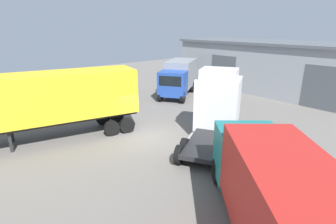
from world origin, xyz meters
name	(u,v)px	position (x,y,z in m)	size (l,w,h in m)	color
ground_plane	(146,135)	(0.00, 0.00, 0.00)	(60.00, 60.00, 0.00)	slate
warehouse_building	(286,67)	(0.00, 17.82, 2.56)	(23.32, 8.15, 5.10)	#93999E
tractor_unit_white	(216,106)	(3.05, 3.06, 2.00)	(5.17, 6.53, 4.23)	silver
container_trailer_white	(56,98)	(-3.07, -4.29, 2.57)	(4.58, 9.86, 4.05)	yellow
box_truck_blue	(179,76)	(-6.14, 8.55, 1.88)	(5.57, 6.76, 3.35)	#2347A3
box_truck_teal	(277,196)	(9.76, -2.42, 1.91)	(7.62, 7.12, 3.32)	#197075
gravel_pile	(93,91)	(-9.89, 1.15, 0.88)	(3.85, 3.85, 1.76)	#565147
traffic_cone	(128,105)	(-5.72, 2.26, 0.25)	(0.40, 0.40, 0.55)	black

